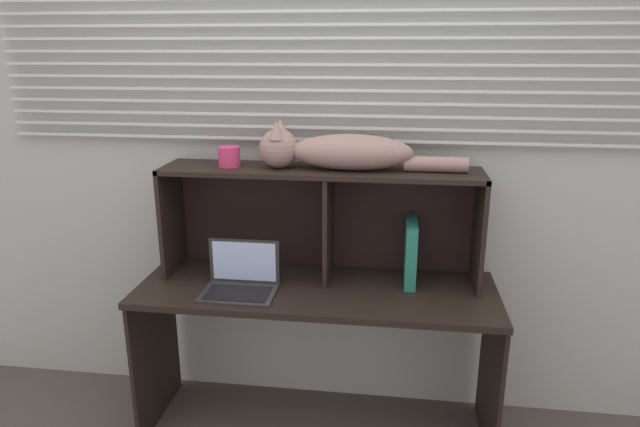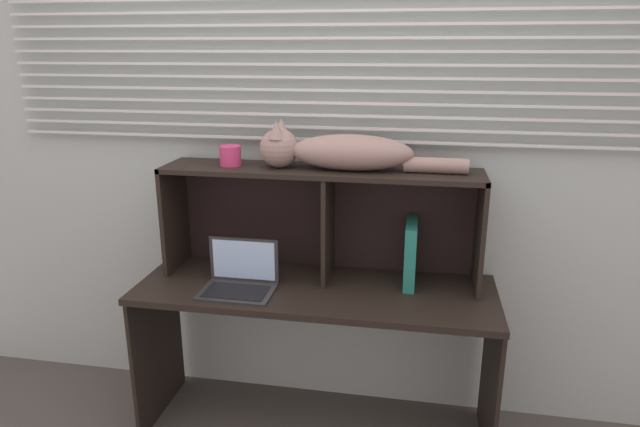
{
  "view_description": "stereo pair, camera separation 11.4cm",
  "coord_description": "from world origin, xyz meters",
  "px_view_note": "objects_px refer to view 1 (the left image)",
  "views": [
    {
      "loc": [
        0.32,
        -2.03,
        1.78
      ],
      "look_at": [
        0.0,
        0.35,
        1.05
      ],
      "focal_mm": 31.09,
      "sensor_mm": 36.0,
      "label": 1
    },
    {
      "loc": [
        0.43,
        -2.01,
        1.78
      ],
      "look_at": [
        0.0,
        0.35,
        1.05
      ],
      "focal_mm": 31.09,
      "sensor_mm": 36.0,
      "label": 2
    }
  ],
  "objects_px": {
    "cat": "(336,151)",
    "book_stack": "(251,267)",
    "binder_upright": "(410,251)",
    "laptop": "(241,281)",
    "small_basket": "(229,157)"
  },
  "relations": [
    {
      "from": "binder_upright",
      "to": "laptop",
      "type": "bearing_deg",
      "value": -164.26
    },
    {
      "from": "cat",
      "to": "book_stack",
      "type": "height_order",
      "value": "cat"
    },
    {
      "from": "book_stack",
      "to": "small_basket",
      "type": "relative_size",
      "value": 2.38
    },
    {
      "from": "laptop",
      "to": "book_stack",
      "type": "height_order",
      "value": "laptop"
    },
    {
      "from": "small_basket",
      "to": "book_stack",
      "type": "bearing_deg",
      "value": -1.45
    },
    {
      "from": "binder_upright",
      "to": "small_basket",
      "type": "height_order",
      "value": "small_basket"
    },
    {
      "from": "binder_upright",
      "to": "book_stack",
      "type": "relative_size",
      "value": 1.25
    },
    {
      "from": "laptop",
      "to": "book_stack",
      "type": "bearing_deg",
      "value": 92.22
    },
    {
      "from": "cat",
      "to": "binder_upright",
      "type": "xyz_separation_m",
      "value": [
        0.34,
        0.0,
        -0.45
      ]
    },
    {
      "from": "cat",
      "to": "small_basket",
      "type": "distance_m",
      "value": 0.49
    },
    {
      "from": "binder_upright",
      "to": "book_stack",
      "type": "xyz_separation_m",
      "value": [
        -0.75,
        -0.0,
        -0.12
      ]
    },
    {
      "from": "cat",
      "to": "laptop",
      "type": "bearing_deg",
      "value": -152.26
    },
    {
      "from": "book_stack",
      "to": "laptop",
      "type": "bearing_deg",
      "value": -87.78
    },
    {
      "from": "laptop",
      "to": "binder_upright",
      "type": "distance_m",
      "value": 0.77
    },
    {
      "from": "cat",
      "to": "small_basket",
      "type": "bearing_deg",
      "value": 180.0
    }
  ]
}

